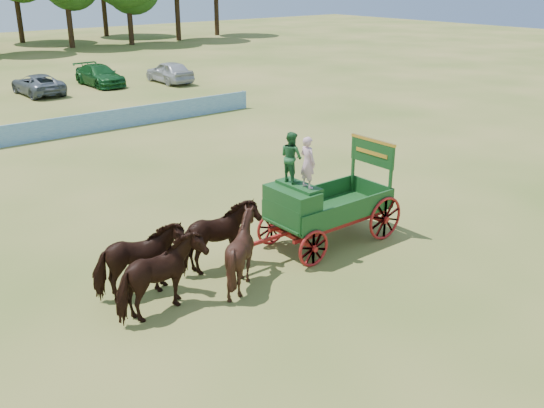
% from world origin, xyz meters
% --- Properties ---
extents(ground, '(160.00, 160.00, 0.00)m').
position_xyz_m(ground, '(0.00, 0.00, 0.00)').
color(ground, '#A08748').
rests_on(ground, ground).
extents(horse_lead_left, '(2.46, 1.43, 1.96)m').
position_xyz_m(horse_lead_left, '(-3.94, -0.21, 0.98)').
color(horse_lead_left, black).
rests_on(horse_lead_left, ground).
extents(horse_lead_right, '(2.47, 1.45, 1.96)m').
position_xyz_m(horse_lead_right, '(-3.94, 0.89, 0.98)').
color(horse_lead_right, black).
rests_on(horse_lead_right, ground).
extents(horse_wheel_left, '(1.83, 1.64, 1.96)m').
position_xyz_m(horse_wheel_left, '(-1.54, -0.21, 0.98)').
color(horse_wheel_left, black).
rests_on(horse_wheel_left, ground).
extents(horse_wheel_right, '(2.32, 1.06, 1.96)m').
position_xyz_m(horse_wheel_right, '(-1.54, 0.89, 0.98)').
color(horse_wheel_right, black).
rests_on(horse_wheel_right, ground).
extents(farm_dray, '(6.00, 2.00, 3.63)m').
position_xyz_m(farm_dray, '(1.43, 0.37, 1.59)').
color(farm_dray, '#A91020').
rests_on(farm_dray, ground).
extents(sponsor_banner, '(26.00, 0.08, 1.05)m').
position_xyz_m(sponsor_banner, '(-1.00, 18.00, 0.53)').
color(sponsor_banner, '#1D619F').
rests_on(sponsor_banner, ground).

